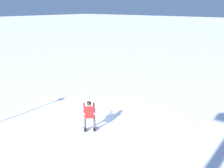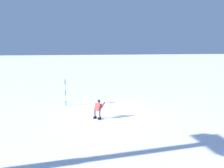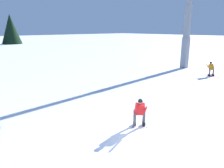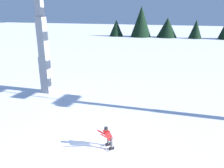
{
  "view_description": "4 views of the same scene",
  "coord_description": "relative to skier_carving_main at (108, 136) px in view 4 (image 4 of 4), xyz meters",
  "views": [
    {
      "loc": [
        9.04,
        9.23,
        5.71
      ],
      "look_at": [
        0.06,
        1.74,
        2.25
      ],
      "focal_mm": 42.61,
      "sensor_mm": 36.0,
      "label": 1
    },
    {
      "loc": [
        2.9,
        16.23,
        5.23
      ],
      "look_at": [
        -0.02,
        2.01,
        2.74
      ],
      "focal_mm": 34.78,
      "sensor_mm": 36.0,
      "label": 2
    },
    {
      "loc": [
        -6.51,
        -5.09,
        4.52
      ],
      "look_at": [
        0.01,
        2.01,
        2.02
      ],
      "focal_mm": 34.86,
      "sensor_mm": 36.0,
      "label": 3
    },
    {
      "loc": [
        4.43,
        -8.8,
        7.28
      ],
      "look_at": [
        0.74,
        1.9,
        3.53
      ],
      "focal_mm": 34.63,
      "sensor_mm": 36.0,
      "label": 4
    }
  ],
  "objects": [
    {
      "name": "skier_carving_main",
      "position": [
        0.0,
        0.0,
        0.0
      ],
      "size": [
        1.53,
        1.55,
        1.51
      ],
      "color": "white",
      "rests_on": "ground_plane"
    },
    {
      "name": "tree_line_ridge",
      "position": [
        -2.12,
        59.51,
        2.99
      ],
      "size": [
        38.06,
        7.74,
        9.2
      ],
      "color": "black",
      "rests_on": "ground_plane"
    },
    {
      "name": "ground_plane",
      "position": [
        -0.81,
        -0.98,
        -0.79
      ],
      "size": [
        260.0,
        260.0,
        0.0
      ],
      "primitive_type": "plane",
      "color": "white"
    },
    {
      "name": "lift_tower_near",
      "position": [
        -8.63,
        6.67,
        3.77
      ],
      "size": [
        0.83,
        3.01,
        11.0
      ],
      "color": "gray",
      "rests_on": "ground_plane"
    }
  ]
}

